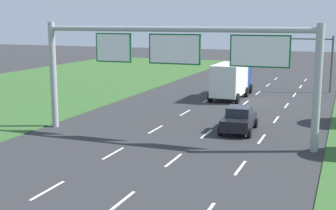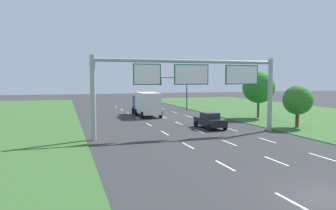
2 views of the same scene
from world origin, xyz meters
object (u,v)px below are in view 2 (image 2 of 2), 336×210
Objects in this scene: sign_gantry at (193,80)px; roadside_tree_mid at (298,100)px; box_truck at (146,103)px; roadside_tree_far at (259,87)px; car_near_red at (210,121)px; traffic_light_mast at (176,86)px.

sign_gantry is 3.92× the size of roadside_tree_mid.
roadside_tree_far is at bearing -26.92° from box_truck.
roadside_tree_far reaches higher than roadside_tree_mid.
sign_gantry reaches higher than roadside_tree_far.
car_near_red is 0.68× the size of roadside_tree_far.
roadside_tree_mid reaches higher than car_near_red.
roadside_tree_mid is at bearing -18.48° from car_near_red.
car_near_red is at bearing 44.44° from sign_gantry.
car_near_red is at bearing -147.70° from roadside_tree_far.
roadside_tree_far is at bearing 29.37° from car_near_red.
sign_gantry reaches higher than box_truck.
box_truck is 14.93m from roadside_tree_far.
roadside_tree_far reaches higher than traffic_light_mast.
car_near_red is 11.79m from roadside_tree_far.
box_truck is 16.21m from sign_gantry.
roadside_tree_far reaches higher than box_truck.
sign_gantry is (0.37, -15.89, 3.21)m from box_truck.
roadside_tree_far is at bearing 84.03° from roadside_tree_mid.
box_truck is at bearing 152.98° from roadside_tree_far.
sign_gantry is 12.08m from roadside_tree_mid.
roadside_tree_mid is at bearing -51.00° from box_truck.
traffic_light_mast is at bearing 74.80° from sign_gantry.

